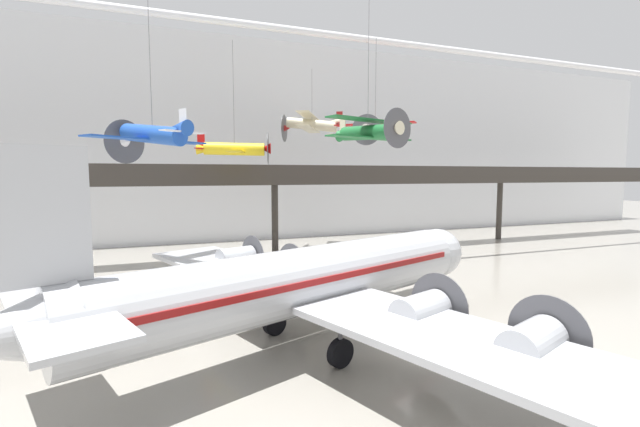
% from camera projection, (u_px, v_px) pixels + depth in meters
% --- Properties ---
extents(ground_plane, '(260.00, 260.00, 0.00)m').
position_uv_depth(ground_plane, '(430.00, 358.00, 19.83)').
color(ground_plane, gray).
extents(hangar_back_wall, '(140.00, 3.00, 25.45)m').
position_uv_depth(hangar_back_wall, '(250.00, 142.00, 55.52)').
color(hangar_back_wall, silver).
rests_on(hangar_back_wall, ground).
extents(mezzanine_walkway, '(110.00, 3.20, 9.42)m').
position_uv_depth(mezzanine_walkway, '(277.00, 181.00, 43.82)').
color(mezzanine_walkway, '#38332D').
rests_on(mezzanine_walkway, ground).
extents(ceiling_truss_beam, '(120.00, 0.60, 0.60)m').
position_uv_depth(ceiling_truss_beam, '(298.00, 31.00, 35.95)').
color(ceiling_truss_beam, silver).
extents(airliner_silver_main, '(25.36, 29.62, 9.43)m').
position_uv_depth(airliner_silver_main, '(298.00, 283.00, 20.26)').
color(airliner_silver_main, '#B7BABF').
rests_on(airliner_silver_main, ground).
extents(suspended_plane_red_highwing, '(6.02, 5.98, 9.26)m').
position_uv_depth(suspended_plane_red_highwing, '(375.00, 129.00, 37.15)').
color(suspended_plane_red_highwing, red).
extents(suspended_plane_blue_trainer, '(7.52, 6.95, 10.84)m').
position_uv_depth(suspended_plane_blue_trainer, '(153.00, 135.00, 27.15)').
color(suspended_plane_blue_trainer, '#1E4CAD').
extents(suspended_plane_yellow_lowwing, '(6.73, 7.99, 10.70)m').
position_uv_depth(suspended_plane_yellow_lowwing, '(234.00, 149.00, 37.75)').
color(suspended_plane_yellow_lowwing, yellow).
extents(suspended_plane_green_biplane, '(7.06, 5.98, 9.95)m').
position_uv_depth(suspended_plane_green_biplane, '(368.00, 132.00, 28.76)').
color(suspended_plane_green_biplane, '#1E6B33').
extents(suspended_plane_cream_biplane, '(7.33, 8.20, 8.04)m').
position_uv_depth(suspended_plane_cream_biplane, '(312.00, 124.00, 48.22)').
color(suspended_plane_cream_biplane, beige).
extents(stanchion_barrier, '(0.36, 0.36, 1.08)m').
position_uv_depth(stanchion_barrier, '(521.00, 323.00, 23.50)').
color(stanchion_barrier, '#B2B5BA').
rests_on(stanchion_barrier, ground).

